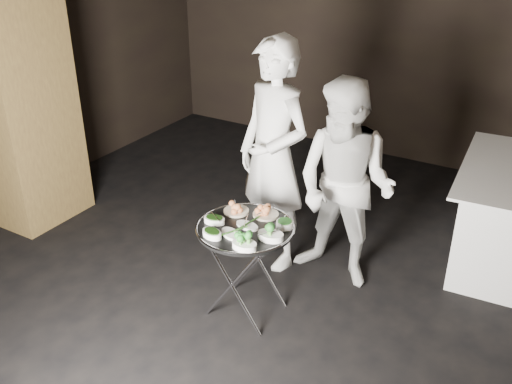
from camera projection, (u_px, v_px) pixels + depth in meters
The scene contains 17 objects.
floor at pixel (237, 314), 4.36m from camera, with size 6.00×7.00×0.05m, color black.
wall_back at pixel (404, 31), 6.36m from camera, with size 6.00×0.05×3.00m, color black.
column_left at pixel (8, 64), 5.07m from camera, with size 0.80×0.80×3.00m, color brown.
tray_stand at pixel (246, 266), 4.17m from camera, with size 0.49×0.42×0.72m.
serving_tray at pixel (245, 228), 4.02m from camera, with size 0.70×0.70×0.04m.
potato_plate_a at pixel (236, 208), 4.20m from camera, with size 0.19×0.19×0.07m.
potato_plate_b at pixel (266, 212), 4.15m from camera, with size 0.19×0.19×0.07m.
greens_bowl at pixel (285, 223), 4.00m from camera, with size 0.12×0.12×0.07m.
asparagus_plate_a at pixel (247, 225), 4.01m from camera, with size 0.19×0.13×0.04m.
asparagus_plate_b at pixel (231, 233), 3.91m from camera, with size 0.21×0.17×0.04m.
spinach_bowl_a at pixel (214, 219), 4.06m from camera, with size 0.17×0.13×0.06m.
spinach_bowl_b at pixel (212, 233), 3.89m from camera, with size 0.18×0.14×0.06m.
broccoli_bowl_a at pixel (271, 235), 3.86m from camera, with size 0.20×0.16×0.08m.
broccoli_bowl_b at pixel (244, 244), 3.76m from camera, with size 0.17×0.13×0.07m.
serving_utensils at pixel (252, 218), 4.04m from camera, with size 0.57×0.42×0.01m.
waiter_left at pixel (273, 157), 4.57m from camera, with size 0.70×0.46×1.93m, color silver.
waiter_right at pixel (345, 186), 4.37m from camera, with size 0.82×0.64×1.68m, color silver.
Camera 1 is at (1.90, -2.89, 2.79)m, focal length 40.00 mm.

